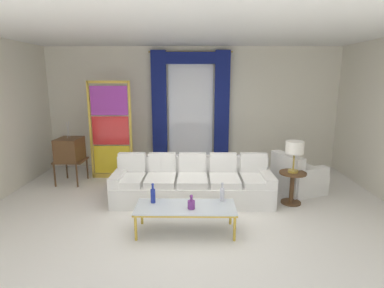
# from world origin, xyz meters

# --- Properties ---
(ground_plane) EXTENTS (16.00, 16.00, 0.00)m
(ground_plane) POSITION_xyz_m (0.00, 0.00, 0.00)
(ground_plane) COLOR white
(wall_rear) EXTENTS (8.00, 0.12, 3.00)m
(wall_rear) POSITION_xyz_m (0.00, 3.06, 1.50)
(wall_rear) COLOR silver
(wall_rear) RESTS_ON ground
(ceiling_slab) EXTENTS (8.00, 7.60, 0.04)m
(ceiling_slab) POSITION_xyz_m (0.00, 0.80, 3.02)
(ceiling_slab) COLOR white
(curtained_window) EXTENTS (2.00, 0.17, 2.70)m
(curtained_window) POSITION_xyz_m (-0.05, 2.89, 1.74)
(curtained_window) COLOR white
(curtained_window) RESTS_ON ground
(couch_white_long) EXTENTS (2.92, 0.92, 0.86)m
(couch_white_long) POSITION_xyz_m (0.02, 0.78, 0.31)
(couch_white_long) COLOR white
(couch_white_long) RESTS_ON ground
(coffee_table) EXTENTS (1.47, 0.59, 0.41)m
(coffee_table) POSITION_xyz_m (-0.08, -0.48, 0.38)
(coffee_table) COLOR silver
(coffee_table) RESTS_ON ground
(bottle_blue_decanter) EXTENTS (0.11, 0.11, 0.21)m
(bottle_blue_decanter) POSITION_xyz_m (0.01, -0.56, 0.48)
(bottle_blue_decanter) COLOR #753384
(bottle_blue_decanter) RESTS_ON coffee_table
(bottle_crystal_tall) EXTENTS (0.07, 0.07, 0.31)m
(bottle_crystal_tall) POSITION_xyz_m (-0.57, -0.35, 0.53)
(bottle_crystal_tall) COLOR navy
(bottle_crystal_tall) RESTS_ON coffee_table
(bottle_amber_squat) EXTENTS (0.07, 0.07, 0.30)m
(bottle_amber_squat) POSITION_xyz_m (0.48, -0.27, 0.53)
(bottle_amber_squat) COLOR silver
(bottle_amber_squat) RESTS_ON coffee_table
(vintage_tv) EXTENTS (0.62, 0.62, 1.35)m
(vintage_tv) POSITION_xyz_m (-2.64, 1.71, 0.73)
(vintage_tv) COLOR brown
(vintage_tv) RESTS_ON ground
(armchair_white) EXTENTS (1.06, 1.05, 0.80)m
(armchair_white) POSITION_xyz_m (2.10, 1.21, 0.29)
(armchair_white) COLOR white
(armchair_white) RESTS_ON ground
(stained_glass_divider) EXTENTS (0.95, 0.05, 2.20)m
(stained_glass_divider) POSITION_xyz_m (-1.83, 2.06, 1.06)
(stained_glass_divider) COLOR gold
(stained_glass_divider) RESTS_ON ground
(peacock_figurine) EXTENTS (0.44, 0.60, 0.50)m
(peacock_figurine) POSITION_xyz_m (-1.30, 1.72, 0.22)
(peacock_figurine) COLOR beige
(peacock_figurine) RESTS_ON ground
(round_side_table) EXTENTS (0.48, 0.48, 0.59)m
(round_side_table) POSITION_xyz_m (1.83, 0.62, 0.36)
(round_side_table) COLOR brown
(round_side_table) RESTS_ON ground
(table_lamp_brass) EXTENTS (0.32, 0.32, 0.57)m
(table_lamp_brass) POSITION_xyz_m (1.83, 0.62, 1.03)
(table_lamp_brass) COLOR #B29338
(table_lamp_brass) RESTS_ON round_side_table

